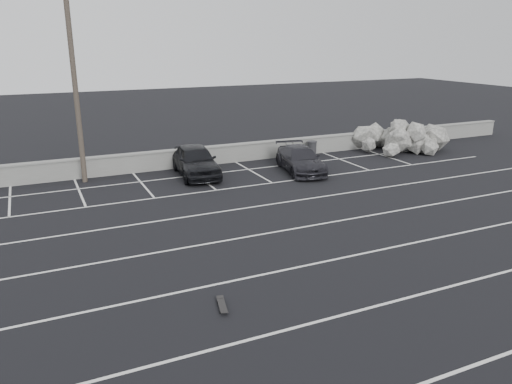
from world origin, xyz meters
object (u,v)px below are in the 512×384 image
utility_pole (75,86)px  trash_bin (312,149)px  skateboard (222,305)px  car_left (196,160)px  riprap_pile (402,140)px  car_right (300,159)px

utility_pole → trash_bin: bearing=0.5°
skateboard → car_left: bearing=87.4°
car_left → utility_pole: bearing=173.0°
car_left → utility_pole: 6.90m
trash_bin → riprap_pile: bearing=-9.2°
trash_bin → skateboard: trash_bin is taller
car_right → riprap_pile: size_ratio=0.77×
trash_bin → skateboard: (-11.54, -14.64, -0.41)m
car_left → car_right: car_left is taller
riprap_pile → skateboard: (-17.70, -13.63, -0.61)m
utility_pole → trash_bin: size_ratio=10.07×
riprap_pile → trash_bin: bearing=170.8°
trash_bin → car_right: bearing=-130.3°
utility_pole → skateboard: (1.87, -14.52, -4.72)m
car_left → car_right: bearing=-10.9°
car_left → trash_bin: (7.90, 1.31, -0.34)m
skateboard → utility_pole: bearing=110.1°
car_left → trash_bin: 8.01m
trash_bin → skateboard: size_ratio=1.19×
car_right → utility_pole: size_ratio=0.49×
car_left → utility_pole: utility_pole is taller
riprap_pile → car_right: bearing=-167.6°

